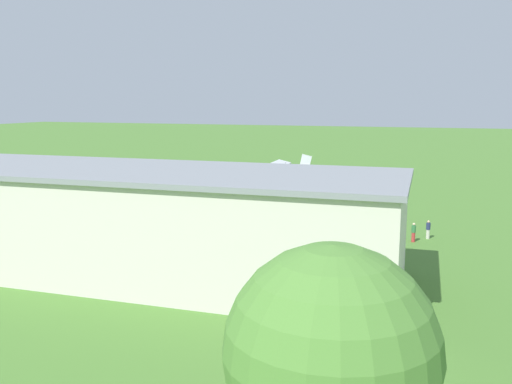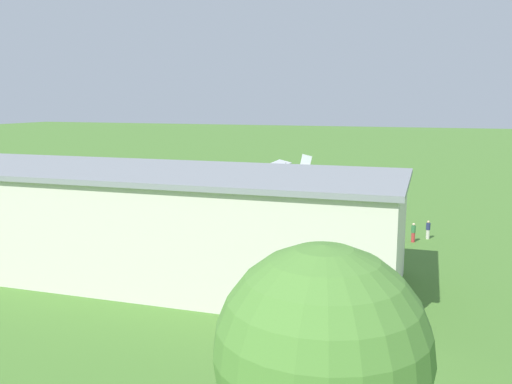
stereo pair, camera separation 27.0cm
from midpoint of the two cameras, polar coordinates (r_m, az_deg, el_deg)
The scene contains 8 objects.
ground_plane at distance 70.08m, azimuth -1.21°, elevation -0.57°, with size 400.00×400.00×0.00m, color #47752D.
hangar at distance 39.81m, azimuth -11.55°, elevation -3.01°, with size 36.86×13.06×7.60m.
biplane at distance 60.33m, azimuth 3.01°, elevation 1.99°, with size 6.41×9.19×3.96m.
car_red at distance 60.01m, azimuth -21.74°, elevation -2.19°, with size 1.98×3.97×1.59m.
person_at_fence_line at distance 60.56m, azimuth -13.28°, elevation -1.66°, with size 0.38×0.38×1.64m.
person_beside_truck at distance 49.96m, azimuth 16.34°, elevation -4.11°, with size 0.47×0.47×1.72m.
person_walking_on_apron at distance 51.49m, azimuth 17.76°, elevation -3.80°, with size 0.44×0.44×1.69m.
tree_by_windsock at distance 13.18m, azimuth 7.54°, elevation -16.43°, with size 5.06×5.06×9.17m.
Camera 2 is at (-24.27, 64.57, 12.35)m, focal length 38.10 mm.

